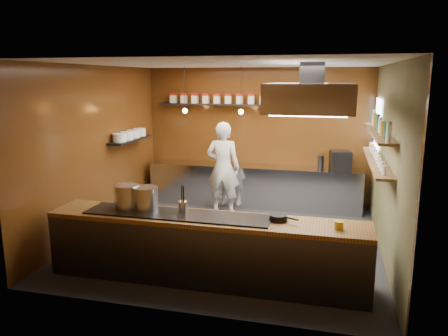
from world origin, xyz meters
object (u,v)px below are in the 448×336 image
(extractor_hood, at_px, (312,96))
(stockpot_small, at_px, (145,198))
(stockpot_large, at_px, (127,197))
(espresso_machine, at_px, (340,160))
(chef, at_px, (223,168))

(extractor_hood, bearing_deg, stockpot_small, -152.53)
(extractor_hood, xyz_separation_m, stockpot_large, (-2.48, -1.14, -1.39))
(stockpot_large, relative_size, espresso_machine, 0.89)
(extractor_hood, xyz_separation_m, stockpot_small, (-2.19, -1.14, -1.40))
(stockpot_large, distance_m, espresso_machine, 4.76)
(espresso_machine, bearing_deg, stockpot_small, -137.89)
(espresso_machine, bearing_deg, stockpot_large, -140.61)
(extractor_hood, bearing_deg, chef, 133.60)
(extractor_hood, height_order, espresso_machine, extractor_hood)
(extractor_hood, relative_size, espresso_machine, 5.01)
(chef, bearing_deg, stockpot_small, 81.77)
(stockpot_large, bearing_deg, extractor_hood, 24.80)
(extractor_hood, distance_m, stockpot_small, 2.84)
(chef, bearing_deg, extractor_hood, 132.09)
(espresso_machine, relative_size, chef, 0.21)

